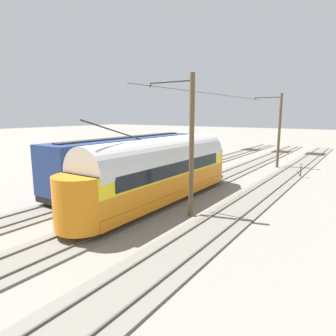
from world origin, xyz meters
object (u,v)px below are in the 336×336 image
(catenary_pole_foreground, at_px, (279,129))
(spare_tie_stack, at_px, (142,170))
(coach_adjacent, at_px, (128,160))
(switch_stand, at_px, (301,170))
(vintage_streetcar, at_px, (161,169))
(catenary_pole_mid_near, at_px, (190,144))

(catenary_pole_foreground, distance_m, spare_tie_stack, 15.31)
(coach_adjacent, xyz_separation_m, switch_stand, (-10.69, -11.60, -1.46))
(catenary_pole_foreground, relative_size, spare_tie_stack, 3.30)
(vintage_streetcar, height_order, spare_tie_stack, vintage_streetcar)
(catenary_pole_mid_near, xyz_separation_m, spare_tie_stack, (10.32, -8.37, -3.87))
(coach_adjacent, height_order, spare_tie_stack, coach_adjacent)
(vintage_streetcar, distance_m, catenary_pole_mid_near, 3.48)
(catenary_pole_mid_near, relative_size, switch_stand, 6.42)
(catenary_pole_foreground, distance_m, catenary_pole_mid_near, 19.01)
(catenary_pole_mid_near, bearing_deg, spare_tie_stack, -39.05)
(coach_adjacent, relative_size, catenary_pole_mid_near, 1.83)
(catenary_pole_foreground, height_order, catenary_pole_mid_near, same)
(coach_adjacent, relative_size, catenary_pole_foreground, 1.83)
(spare_tie_stack, bearing_deg, catenary_pole_mid_near, 140.95)
(vintage_streetcar, height_order, catenary_pole_foreground, catenary_pole_foreground)
(catenary_pole_mid_near, height_order, switch_stand, catenary_pole_mid_near)
(catenary_pole_foreground, xyz_separation_m, switch_stand, (-3.22, 4.17, -3.44))
(vintage_streetcar, xyz_separation_m, coach_adjacent, (4.73, -2.21, -0.08))
(vintage_streetcar, xyz_separation_m, catenary_pole_foreground, (-2.74, -17.98, 1.89))
(switch_stand, bearing_deg, catenary_pole_mid_near, 77.75)
(catenary_pole_foreground, bearing_deg, spare_tie_stack, 45.87)
(coach_adjacent, height_order, switch_stand, coach_adjacent)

